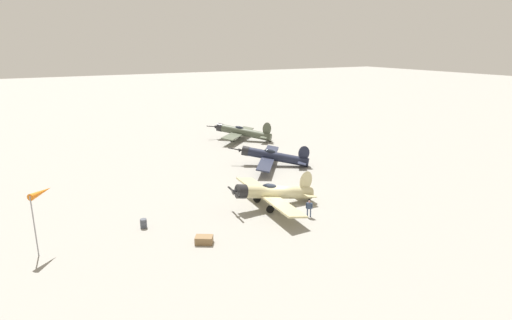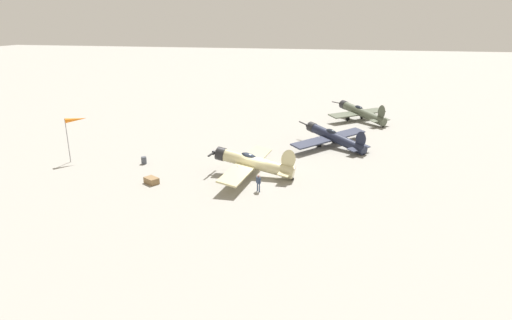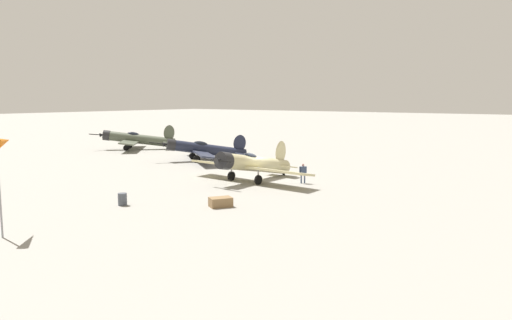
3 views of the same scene
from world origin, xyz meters
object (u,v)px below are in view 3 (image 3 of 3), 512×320
(airplane_far_line, at_px, (137,139))
(ground_crew_mechanic, at_px, (303,171))
(fuel_drum, at_px, (122,199))
(airplane_mid_apron, at_px, (204,149))
(equipment_crate, at_px, (221,202))
(airplane_foreground, at_px, (252,164))
(windsock_mast, at_px, (3,145))

(airplane_far_line, bearing_deg, ground_crew_mechanic, 121.22)
(fuel_drum, bearing_deg, airplane_mid_apron, -150.49)
(ground_crew_mechanic, distance_m, equipment_crate, 11.02)
(airplane_foreground, height_order, equipment_crate, airplane_foreground)
(equipment_crate, distance_m, fuel_drum, 6.66)
(airplane_mid_apron, xyz_separation_m, airplane_far_line, (-3.45, -15.97, 0.17))
(airplane_mid_apron, height_order, fuel_drum, airplane_mid_apron)
(equipment_crate, xyz_separation_m, fuel_drum, (3.62, -5.59, 0.10))
(airplane_far_line, distance_m, equipment_crate, 39.20)
(airplane_foreground, distance_m, windsock_mast, 21.14)
(ground_crew_mechanic, height_order, equipment_crate, ground_crew_mechanic)
(windsock_mast, bearing_deg, equipment_crate, 156.02)
(airplane_foreground, distance_m, airplane_far_line, 31.00)
(airplane_mid_apron, height_order, ground_crew_mechanic, airplane_mid_apron)
(airplane_mid_apron, distance_m, ground_crew_mechanic, 18.12)
(airplane_foreground, relative_size, fuel_drum, 15.15)
(ground_crew_mechanic, height_order, fuel_drum, ground_crew_mechanic)
(airplane_mid_apron, xyz_separation_m, equipment_crate, (17.16, 17.35, -0.99))
(ground_crew_mechanic, relative_size, windsock_mast, 0.32)
(equipment_crate, xyz_separation_m, windsock_mast, (11.54, -5.13, 4.42))
(windsock_mast, bearing_deg, airplane_mid_apron, -156.94)
(ground_crew_mechanic, bearing_deg, windsock_mast, 118.72)
(airplane_foreground, bearing_deg, fuel_drum, -0.41)
(fuel_drum, bearing_deg, ground_crew_mechanic, 160.15)
(ground_crew_mechanic, bearing_deg, airplane_far_line, 24.55)
(airplane_mid_apron, distance_m, fuel_drum, 23.90)
(airplane_far_line, relative_size, windsock_mast, 1.85)
(airplane_far_line, bearing_deg, airplane_mid_apron, 125.26)
(airplane_foreground, xyz_separation_m, fuel_drum, (12.96, -1.14, -1.07))
(airplane_mid_apron, xyz_separation_m, fuel_drum, (20.78, 11.76, -0.89))
(equipment_crate, bearing_deg, airplane_far_line, -121.74)
(airplane_foreground, bearing_deg, airplane_far_line, -106.69)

